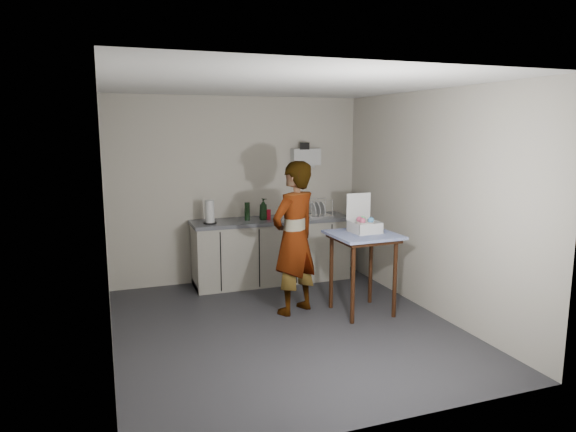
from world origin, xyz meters
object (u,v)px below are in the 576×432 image
object	(u,v)px
side_table	(363,244)
bakery_box	(364,224)
dark_bottle	(247,211)
dish_rack	(318,212)
kitchen_counter	(272,252)
standing_man	(294,238)
soda_can	(268,215)
paper_towel	(210,213)
soap_bottle	(263,209)

from	to	relation	value
side_table	bakery_box	distance (m)	0.24
side_table	dark_bottle	size ratio (longest dim) A/B	3.85
dish_rack	bakery_box	xyz separation A→B (m)	(-0.04, -1.44, 0.09)
kitchen_counter	standing_man	bearing A→B (deg)	-96.09
standing_man	dark_bottle	bearing A→B (deg)	-107.26
standing_man	soda_can	bearing A→B (deg)	-120.40
standing_man	paper_towel	distance (m)	1.42
soda_can	soap_bottle	bearing A→B (deg)	170.68
standing_man	soda_can	world-z (taller)	standing_man
standing_man	dark_bottle	world-z (taller)	standing_man
dish_rack	bakery_box	bearing A→B (deg)	-91.46
paper_towel	standing_man	bearing A→B (deg)	-57.74
side_table	bakery_box	xyz separation A→B (m)	(0.04, 0.07, 0.22)
paper_towel	dish_rack	world-z (taller)	paper_towel
kitchen_counter	bakery_box	bearing A→B (deg)	-66.29
dark_bottle	bakery_box	world-z (taller)	bakery_box
kitchen_counter	dish_rack	xyz separation A→B (m)	(0.69, -0.05, 0.54)
soap_bottle	bakery_box	world-z (taller)	bakery_box
standing_man	bakery_box	bearing A→B (deg)	137.18
side_table	paper_towel	bearing A→B (deg)	134.05
kitchen_counter	dark_bottle	world-z (taller)	dark_bottle
dark_bottle	soap_bottle	bearing A→B (deg)	-8.37
standing_man	soap_bottle	world-z (taller)	standing_man
dark_bottle	bakery_box	xyz separation A→B (m)	(1.01, -1.48, 0.02)
kitchen_counter	soda_can	size ratio (longest dim) A/B	15.98
soap_bottle	paper_towel	bearing A→B (deg)	-177.06
side_table	standing_man	distance (m)	0.81
soap_bottle	dish_rack	size ratio (longest dim) A/B	0.83
standing_man	bakery_box	distance (m)	0.84
soap_bottle	dark_bottle	distance (m)	0.23
kitchen_counter	paper_towel	distance (m)	1.09
soap_bottle	soda_can	size ratio (longest dim) A/B	2.12
side_table	soda_can	xyz separation A→B (m)	(-0.68, 1.51, 0.15)
paper_towel	soap_bottle	bearing A→B (deg)	2.94
paper_towel	dish_rack	distance (m)	1.58
soda_can	bakery_box	distance (m)	1.61
kitchen_counter	soap_bottle	xyz separation A→B (m)	(-0.13, -0.04, 0.63)
standing_man	dish_rack	bearing A→B (deg)	-151.30
soda_can	bakery_box	size ratio (longest dim) A/B	0.32
standing_man	soap_bottle	size ratio (longest dim) A/B	6.04
soap_bottle	soda_can	bearing A→B (deg)	-9.32
kitchen_counter	paper_towel	size ratio (longest dim) A/B	7.13
soda_can	kitchen_counter	bearing A→B (deg)	37.58
kitchen_counter	soda_can	distance (m)	0.56
standing_man	bakery_box	xyz separation A→B (m)	(0.79, -0.22, 0.16)
side_table	soda_can	distance (m)	1.66
soda_can	dark_bottle	distance (m)	0.30
standing_man	dark_bottle	distance (m)	1.29
soap_bottle	bakery_box	distance (m)	1.65
soap_bottle	soda_can	distance (m)	0.10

